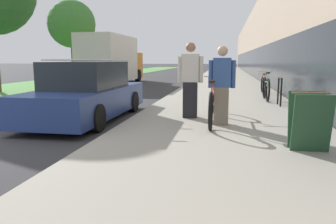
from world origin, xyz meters
The scene contains 13 objects.
sidewalk_slab centered at (5.28, 21.00, 0.07)m, with size 4.38×70.00×0.14m.
storefront_facade centered at (12.51, 29.00, 2.97)m, with size 10.01×70.00×5.94m.
lawn_strip centered at (-5.87, 25.00, 0.01)m, with size 4.76×70.00×0.03m.
tandem_bicycle centered at (5.05, 2.39, 0.55)m, with size 0.52×2.92×0.97m.
person_rider centered at (5.24, 2.01, 0.98)m, with size 0.57×0.22×1.66m.
person_bystander centered at (4.50, 2.74, 1.04)m, with size 0.60×0.24×1.78m.
bike_rack_hoop centered at (6.94, 5.31, 0.66)m, with size 0.05×0.60×0.84m.
cruiser_bike_nearest centered at (6.69, 6.60, 0.55)m, with size 0.52×1.74×0.98m.
cruiser_bike_middle centered at (6.85, 8.85, 0.50)m, with size 0.52×1.63×0.84m.
sandwich_board_sign centered at (6.60, 0.22, 0.59)m, with size 0.56×0.56×0.90m.
parked_sedan_curbside centered at (1.86, 2.83, 0.66)m, with size 1.83×4.59×1.53m.
moving_truck centered at (-1.68, 14.73, 1.48)m, with size 2.22×7.03×2.94m.
street_tree_far centered at (-5.86, 17.99, 4.07)m, with size 3.44×3.44×5.80m.
Camera 1 is at (5.32, -4.99, 1.52)m, focal length 35.00 mm.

